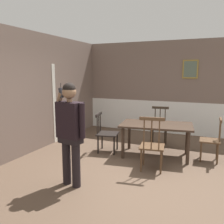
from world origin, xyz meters
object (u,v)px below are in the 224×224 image
Objects in this scene: chair_near_window at (106,133)px; person_figure at (71,127)px; chair_at_table_head at (159,127)px; chair_opposite_corner at (152,145)px; dining_table at (156,128)px; chair_by_doorway at (212,140)px.

chair_near_window is 0.54× the size of person_figure.
chair_at_table_head reaches higher than chair_near_window.
chair_opposite_corner is 1.65m from person_figure.
dining_table is at bearing 91.95° from chair_at_table_head.
dining_table is 1.81× the size of chair_near_window.
person_figure reaches higher than dining_table.
chair_by_doorway is (2.32, 0.31, 0.00)m from chair_near_window.
chair_at_table_head is at bearing 121.97° from chair_near_window.
person_figure reaches higher than chair_at_table_head.
person_figure is at bearing -115.89° from dining_table.
chair_near_window is at bearing 143.62° from chair_opposite_corner.
chair_near_window is 0.99× the size of chair_by_doorway.
chair_by_doorway reaches higher than dining_table.
chair_near_window is 2.34m from chair_by_doorway.
chair_at_table_head is (-1.27, 0.68, 0.02)m from chair_by_doorway.
dining_table is at bearing -105.56° from person_figure.
chair_near_window is at bearing 96.05° from chair_by_doorway.
chair_by_doorway is at bearing 146.28° from chair_at_table_head.
chair_near_window is at bearing -73.43° from person_figure.
person_figure is (-1.08, -1.15, 0.50)m from chair_opposite_corner.
chair_by_doorway is 0.94× the size of chair_at_table_head.
person_figure is at bearing 133.56° from chair_by_doorway.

